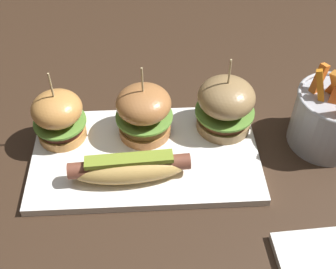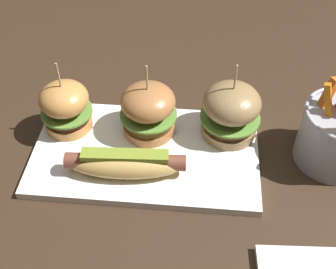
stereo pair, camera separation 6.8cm
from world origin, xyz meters
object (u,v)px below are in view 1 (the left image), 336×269
(slider_right, at_px, (225,105))
(fries_bucket, at_px, (331,118))
(slider_center, at_px, (141,112))
(platter_main, at_px, (146,155))
(hot_dog, at_px, (130,167))
(slider_left, at_px, (59,116))

(slider_right, relative_size, fries_bucket, 0.92)
(fries_bucket, bearing_deg, slider_center, 175.74)
(slider_center, xyz_separation_m, fries_bucket, (0.31, -0.02, -0.01))
(platter_main, height_order, hot_dog, hot_dog)
(slider_center, height_order, slider_right, slider_right)
(platter_main, height_order, fries_bucket, fries_bucket)
(slider_left, height_order, slider_center, slider_center)
(platter_main, height_order, slider_right, slider_right)
(slider_left, distance_m, fries_bucket, 0.44)
(slider_center, bearing_deg, hot_dog, -101.17)
(platter_main, distance_m, slider_right, 0.16)
(hot_dog, height_order, slider_center, slider_center)
(hot_dog, bearing_deg, platter_main, 64.25)
(hot_dog, relative_size, slider_right, 1.33)
(slider_left, height_order, slider_right, slider_right)
(platter_main, height_order, slider_center, slider_center)
(platter_main, distance_m, hot_dog, 0.06)
(hot_dog, xyz_separation_m, fries_bucket, (0.33, 0.07, 0.02))
(slider_center, bearing_deg, platter_main, -84.32)
(slider_left, relative_size, fries_bucket, 0.87)
(slider_center, xyz_separation_m, slider_right, (0.14, 0.01, 0.00))
(slider_left, bearing_deg, hot_dog, -39.86)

